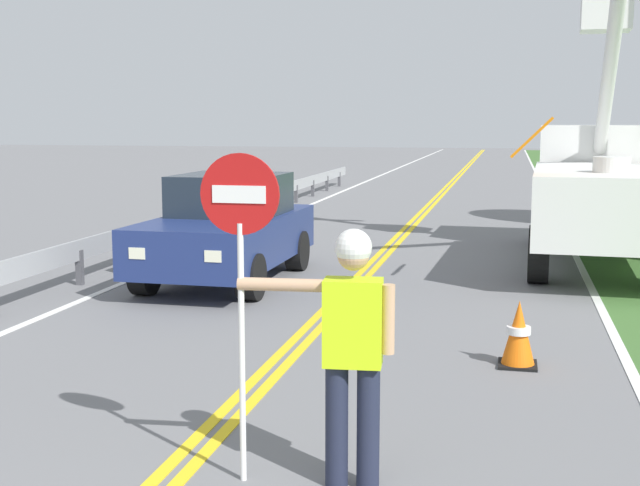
# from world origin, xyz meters

# --- Properties ---
(centerline_yellow_left) EXTENTS (0.11, 110.00, 0.01)m
(centerline_yellow_left) POSITION_xyz_m (-0.09, 20.00, 0.01)
(centerline_yellow_left) COLOR yellow
(centerline_yellow_left) RESTS_ON ground
(centerline_yellow_right) EXTENTS (0.11, 110.00, 0.01)m
(centerline_yellow_right) POSITION_xyz_m (0.09, 20.00, 0.01)
(centerline_yellow_right) COLOR yellow
(centerline_yellow_right) RESTS_ON ground
(edge_line_right) EXTENTS (0.12, 110.00, 0.01)m
(edge_line_right) POSITION_xyz_m (3.60, 20.00, 0.01)
(edge_line_right) COLOR silver
(edge_line_right) RESTS_ON ground
(edge_line_left) EXTENTS (0.12, 110.00, 0.01)m
(edge_line_left) POSITION_xyz_m (-3.60, 20.00, 0.01)
(edge_line_left) COLOR silver
(edge_line_left) RESTS_ON ground
(flagger_worker) EXTENTS (1.08, 0.27, 1.83)m
(flagger_worker) POSITION_xyz_m (1.29, 3.87, 1.05)
(flagger_worker) COLOR #1E2338
(flagger_worker) RESTS_ON ground
(stop_sign_paddle) EXTENTS (0.56, 0.04, 2.33)m
(stop_sign_paddle) POSITION_xyz_m (0.53, 3.81, 1.71)
(stop_sign_paddle) COLOR silver
(stop_sign_paddle) RESTS_ON ground
(utility_bucket_truck) EXTENTS (2.92, 6.90, 5.00)m
(utility_bucket_truck) POSITION_xyz_m (3.95, 14.41, 1.40)
(utility_bucket_truck) COLOR white
(utility_bucket_truck) RESTS_ON ground
(oncoming_sedan_nearest) EXTENTS (1.97, 4.13, 1.70)m
(oncoming_sedan_nearest) POSITION_xyz_m (-2.04, 10.98, 0.83)
(oncoming_sedan_nearest) COLOR navy
(oncoming_sedan_nearest) RESTS_ON ground
(traffic_cone_lead) EXTENTS (0.40, 0.40, 0.70)m
(traffic_cone_lead) POSITION_xyz_m (2.46, 7.14, 0.34)
(traffic_cone_lead) COLOR orange
(traffic_cone_lead) RESTS_ON ground
(guardrail_left_shoulder) EXTENTS (0.10, 32.00, 0.71)m
(guardrail_left_shoulder) POSITION_xyz_m (-4.20, 15.88, 0.52)
(guardrail_left_shoulder) COLOR #9EA0A3
(guardrail_left_shoulder) RESTS_ON ground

